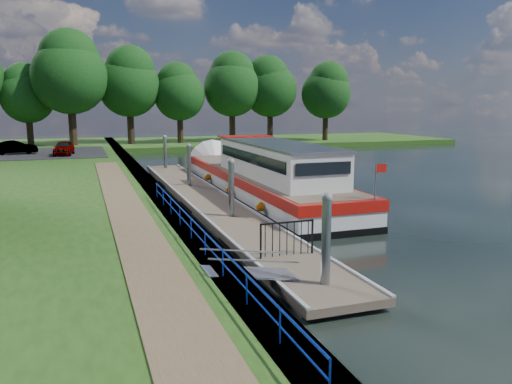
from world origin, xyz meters
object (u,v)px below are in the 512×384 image
object	(u,v)px
car_a	(64,148)
car_b	(16,147)
pontoon	(207,202)
barge	(257,176)

from	to	relation	value
car_a	car_b	size ratio (longest dim) A/B	1.01
car_a	car_b	distance (m)	4.70
pontoon	car_a	size ratio (longest dim) A/B	8.06
car_b	car_a	bearing A→B (deg)	-124.99
barge	car_b	world-z (taller)	barge
barge	car_a	world-z (taller)	barge
pontoon	car_b	bearing A→B (deg)	115.54
pontoon	car_a	distance (m)	23.54
car_b	barge	bearing A→B (deg)	-151.88
barge	pontoon	bearing A→B (deg)	-148.11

